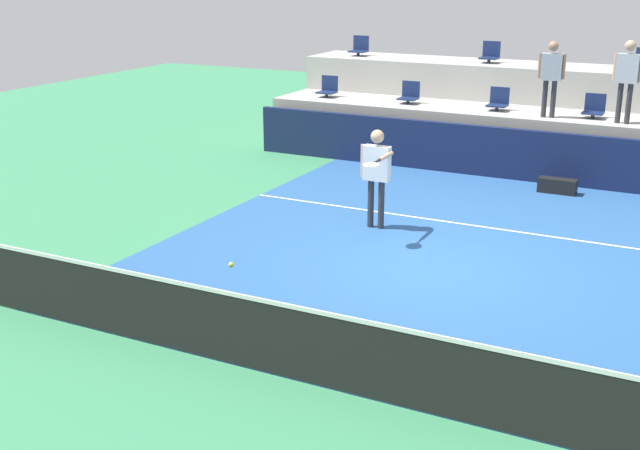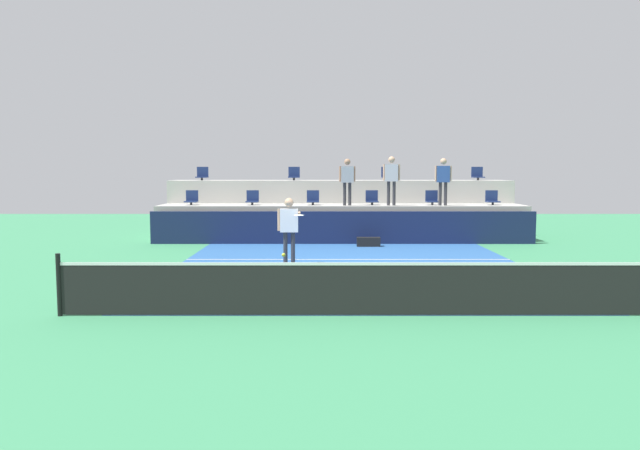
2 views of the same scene
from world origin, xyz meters
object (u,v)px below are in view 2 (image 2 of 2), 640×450
(spectator_leaning_on_rail, at_px, (345,178))
(equipment_bag, at_px, (366,242))
(stadium_chair_lower_left, at_px, (250,199))
(stadium_chair_lower_right, at_px, (429,199))
(stadium_chair_upper_far_left, at_px, (200,175))
(stadium_chair_lower_mid_left, at_px, (310,199))
(stadium_chair_lower_far_left, at_px, (189,199))
(stadium_chair_upper_left, at_px, (292,175))
(stadium_chair_upper_far_right, at_px, (475,175))
(tennis_player, at_px, (287,224))
(tennis_ball, at_px, (281,255))
(spectator_in_grey, at_px, (389,176))
(stadium_chair_upper_right, at_px, (385,175))
(spectator_in_white, at_px, (441,177))
(stadium_chair_lower_far_right, at_px, (489,199))
(stadium_chair_lower_mid_right, at_px, (369,199))

(spectator_leaning_on_rail, relative_size, equipment_bag, 2.15)
(stadium_chair_lower_left, height_order, stadium_chair_lower_right, same)
(stadium_chair_upper_far_left, bearing_deg, stadium_chair_lower_mid_left, -22.70)
(stadium_chair_lower_far_left, xyz_separation_m, equipment_bag, (6.18, -1.94, -1.31))
(stadium_chair_upper_left, bearing_deg, stadium_chair_upper_far_right, 0.00)
(stadium_chair_upper_left, xyz_separation_m, tennis_player, (0.20, -7.54, -1.23))
(stadium_chair_lower_far_left, relative_size, tennis_ball, 7.65)
(stadium_chair_upper_far_left, relative_size, spectator_in_grey, 0.30)
(stadium_chair_lower_right, distance_m, stadium_chair_upper_far_left, 8.79)
(stadium_chair_upper_right, relative_size, spectator_in_white, 0.31)
(tennis_player, xyz_separation_m, spectator_in_grey, (3.30, 5.36, 1.21))
(equipment_bag, bearing_deg, tennis_player, -122.10)
(tennis_player, height_order, equipment_bag, tennis_player)
(stadium_chair_lower_right, bearing_deg, stadium_chair_upper_left, 160.23)
(stadium_chair_lower_right, bearing_deg, stadium_chair_lower_far_left, 180.00)
(tennis_player, bearing_deg, stadium_chair_lower_right, 50.09)
(stadium_chair_lower_left, height_order, tennis_ball, stadium_chair_lower_left)
(stadium_chair_lower_right, xyz_separation_m, spectator_in_white, (0.31, -0.38, 0.78))
(stadium_chair_lower_left, xyz_separation_m, spectator_in_grey, (4.92, -0.38, 0.82))
(stadium_chair_upper_left, bearing_deg, tennis_ball, -88.38)
(spectator_in_grey, xyz_separation_m, equipment_bag, (-0.92, -1.56, -2.14))
(spectator_in_grey, height_order, tennis_ball, spectator_in_grey)
(stadium_chair_lower_left, distance_m, stadium_chair_upper_far_right, 8.74)
(stadium_chair_upper_far_right, bearing_deg, stadium_chair_lower_left, -168.06)
(stadium_chair_upper_far_left, bearing_deg, stadium_chair_lower_far_left, -91.22)
(stadium_chair_lower_left, height_order, stadium_chair_upper_right, stadium_chair_upper_right)
(stadium_chair_upper_far_right, bearing_deg, stadium_chair_lower_far_right, -87.98)
(stadium_chair_lower_left, distance_m, spectator_leaning_on_rail, 3.48)
(stadium_chair_lower_mid_left, height_order, stadium_chair_upper_left, stadium_chair_upper_left)
(stadium_chair_lower_mid_left, distance_m, stadium_chair_lower_mid_right, 2.11)
(stadium_chair_lower_mid_right, height_order, tennis_ball, stadium_chair_lower_mid_right)
(stadium_chair_lower_mid_right, height_order, stadium_chair_lower_right, same)
(stadium_chair_upper_left, height_order, spectator_leaning_on_rail, spectator_leaning_on_rail)
(stadium_chair_lower_right, distance_m, stadium_chair_lower_far_right, 2.15)
(stadium_chair_upper_far_left, height_order, equipment_bag, stadium_chair_upper_far_left)
(stadium_chair_lower_left, height_order, tennis_player, stadium_chair_lower_left)
(stadium_chair_lower_far_left, bearing_deg, stadium_chair_lower_far_right, 0.00)
(stadium_chair_lower_far_left, xyz_separation_m, stadium_chair_upper_far_right, (10.69, 1.80, 0.85))
(stadium_chair_upper_left, distance_m, tennis_ball, 12.45)
(stadium_chair_lower_right, bearing_deg, stadium_chair_lower_left, 180.00)
(spectator_leaning_on_rail, distance_m, spectator_in_white, 3.36)
(stadium_chair_lower_mid_left, distance_m, stadium_chair_lower_far_right, 6.41)
(stadium_chair_lower_far_left, height_order, stadium_chair_lower_mid_right, same)
(stadium_chair_lower_right, bearing_deg, stadium_chair_upper_right, 127.98)
(stadium_chair_lower_far_left, relative_size, tennis_player, 0.30)
(stadium_chair_lower_left, height_order, equipment_bag, stadium_chair_lower_left)
(stadium_chair_lower_mid_right, distance_m, spectator_in_white, 2.60)
(tennis_ball, bearing_deg, stadium_chair_upper_right, 75.27)
(stadium_chair_lower_right, distance_m, spectator_in_white, 0.92)
(stadium_chair_lower_mid_right, xyz_separation_m, stadium_chair_upper_far_right, (4.24, 1.80, 0.85))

